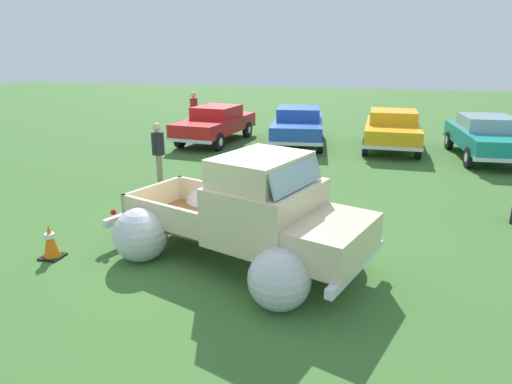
% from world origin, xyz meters
% --- Properties ---
extents(ground_plane, '(80.00, 80.00, 0.00)m').
position_xyz_m(ground_plane, '(0.00, 0.00, 0.00)').
color(ground_plane, '#3D6B2D').
extents(vintage_pickup_truck, '(4.99, 3.79, 1.96)m').
position_xyz_m(vintage_pickup_truck, '(0.37, -0.12, 0.76)').
color(vintage_pickup_truck, black).
rests_on(vintage_pickup_truck, ground).
extents(show_car_0, '(2.19, 4.65, 1.43)m').
position_xyz_m(show_car_0, '(-4.03, 9.85, 0.78)').
color(show_car_0, black).
rests_on(show_car_0, ground).
extents(show_car_1, '(2.48, 4.67, 1.43)m').
position_xyz_m(show_car_1, '(-0.75, 10.31, 0.78)').
color(show_car_1, black).
rests_on(show_car_1, ground).
extents(show_car_2, '(1.98, 4.16, 1.43)m').
position_xyz_m(show_car_2, '(2.77, 10.30, 0.78)').
color(show_car_2, black).
rests_on(show_car_2, ground).
extents(show_car_3, '(2.21, 4.67, 1.43)m').
position_xyz_m(show_car_3, '(5.82, 9.58, 0.78)').
color(show_car_3, black).
rests_on(show_car_3, ground).
extents(spectator_0, '(0.43, 0.53, 1.83)m').
position_xyz_m(spectator_0, '(-5.67, 11.55, 1.05)').
color(spectator_0, '#4C4742').
rests_on(spectator_0, ground).
extents(spectator_1, '(0.47, 0.50, 1.68)m').
position_xyz_m(spectator_1, '(-3.45, 3.88, 0.96)').
color(spectator_1, gray).
rests_on(spectator_1, ground).
extents(lane_cone_0, '(0.36, 0.36, 0.63)m').
position_xyz_m(lane_cone_0, '(-0.36, 2.34, 0.31)').
color(lane_cone_0, black).
rests_on(lane_cone_0, ground).
extents(lane_cone_1, '(0.36, 0.36, 0.63)m').
position_xyz_m(lane_cone_1, '(-3.11, -0.87, 0.31)').
color(lane_cone_1, black).
rests_on(lane_cone_1, ground).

